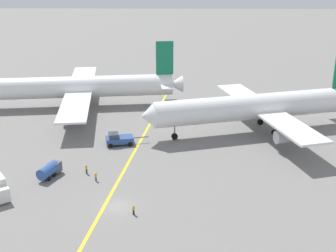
% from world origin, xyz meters
% --- Properties ---
extents(ground_plane, '(600.00, 600.00, 0.00)m').
position_xyz_m(ground_plane, '(0.00, 0.00, 0.00)').
color(ground_plane, slate).
extents(taxiway_stripe, '(16.67, 118.97, 0.01)m').
position_xyz_m(taxiway_stripe, '(-0.75, 10.00, 0.00)').
color(taxiway_stripe, yellow).
rests_on(taxiway_stripe, ground).
extents(airliner_at_gate_left, '(57.66, 50.37, 16.20)m').
position_xyz_m(airliner_at_gate_left, '(-17.68, 49.08, 4.99)').
color(airliner_at_gate_left, white).
rests_on(airliner_at_gate_left, ground).
extents(airliner_being_pushed, '(49.52, 40.85, 15.95)m').
position_xyz_m(airliner_being_pushed, '(26.15, 32.25, 5.54)').
color(airliner_being_pushed, white).
rests_on(airliner_being_pushed, ground).
extents(pushback_tug, '(8.77, 4.22, 2.81)m').
position_xyz_m(pushback_tug, '(-2.77, 24.24, 1.19)').
color(pushback_tug, '#2D4C8C').
rests_on(pushback_tug, ground).
extents(gse_fuel_bowser_stubby, '(3.47, 5.25, 2.40)m').
position_xyz_m(gse_fuel_bowser_stubby, '(-12.83, 9.70, 1.33)').
color(gse_fuel_bowser_stubby, '#2D5199').
rests_on(gse_fuel_bowser_stubby, ground).
extents(ground_crew_marshaller_foreground, '(0.36, 0.36, 1.75)m').
position_xyz_m(ground_crew_marshaller_foreground, '(-6.82, 11.00, 0.91)').
color(ground_crew_marshaller_foreground, black).
rests_on(ground_crew_marshaller_foreground, ground).
extents(ground_crew_wing_walker_right, '(0.44, 0.39, 1.59)m').
position_xyz_m(ground_crew_wing_walker_right, '(-4.74, 8.31, 0.82)').
color(ground_crew_wing_walker_right, '#4C4C51').
rests_on(ground_crew_wing_walker_right, ground).
extents(ground_crew_ramp_agent_by_cones, '(0.36, 0.36, 1.57)m').
position_xyz_m(ground_crew_ramp_agent_by_cones, '(2.57, -2.17, 0.81)').
color(ground_crew_ramp_agent_by_cones, black).
rests_on(ground_crew_ramp_agent_by_cones, ground).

